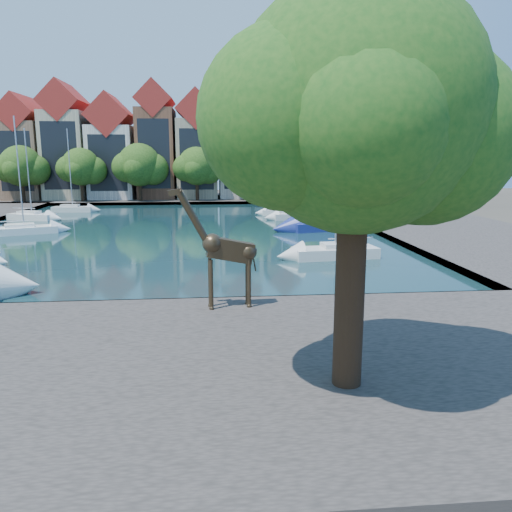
{
  "coord_description": "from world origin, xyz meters",
  "views": [
    {
      "loc": [
        3.81,
        -21.65,
        6.71
      ],
      "look_at": [
        5.8,
        0.03,
        2.34
      ],
      "focal_mm": 35.0,
      "sensor_mm": 36.0,
      "label": 1
    }
  ],
  "objects": [
    {
      "name": "sailboat_right_a",
      "position": [
        12.0,
        10.11,
        0.64
      ],
      "size": [
        5.74,
        2.54,
        10.61
      ],
      "color": "beige",
      "rests_on": "water_basin"
    },
    {
      "name": "townhouse_east_inner",
      "position": [
        2.0,
        55.99,
        7.73
      ],
      "size": [
        5.94,
        9.18,
        15.79
      ],
      "color": "tan",
      "rests_on": "far_quay"
    },
    {
      "name": "sailboat_right_c",
      "position": [
        12.91,
        30.65,
        0.59
      ],
      "size": [
        4.99,
        2.14,
        8.92
      ],
      "color": "beige",
      "rests_on": "water_basin"
    },
    {
      "name": "sailboat_right_b",
      "position": [
        15.0,
        23.19,
        0.67
      ],
      "size": [
        8.71,
        4.88,
        12.55
      ],
      "color": "navy",
      "rests_on": "water_basin"
    },
    {
      "name": "right_quay",
      "position": [
        25.0,
        24.0,
        0.25
      ],
      "size": [
        14.0,
        52.0,
        0.5
      ],
      "primitive_type": "cube",
      "color": "#443E3B",
      "rests_on": "ground"
    },
    {
      "name": "townhouse_east_mid",
      "position": [
        8.5,
        55.99,
        8.1
      ],
      "size": [
        6.43,
        9.18,
        16.65
      ],
      "color": "#BFB3A3",
      "rests_on": "far_quay"
    },
    {
      "name": "townhouse_center",
      "position": [
        -4.0,
        55.99,
        8.36
      ],
      "size": [
        5.44,
        9.18,
        16.93
      ],
      "color": "brown",
      "rests_on": "far_quay"
    },
    {
      "name": "far_tree_mid_east",
      "position": [
        2.1,
        50.49,
        5.13
      ],
      "size": [
        7.02,
        5.4,
        7.52
      ],
      "color": "#332114",
      "rests_on": "far_quay"
    },
    {
      "name": "plane_tree",
      "position": [
        7.62,
        -9.01,
        7.67
      ],
      "size": [
        8.32,
        6.4,
        10.62
      ],
      "color": "#332114",
      "rests_on": "near_quay"
    },
    {
      "name": "townhouse_west_mid",
      "position": [
        -17.0,
        55.99,
        8.23
      ],
      "size": [
        5.94,
        9.18,
        16.79
      ],
      "color": "#B7AE8D",
      "rests_on": "far_quay"
    },
    {
      "name": "far_tree_west",
      "position": [
        -13.91,
        50.49,
        5.08
      ],
      "size": [
        6.76,
        5.2,
        7.36
      ],
      "color": "#332114",
      "rests_on": "far_quay"
    },
    {
      "name": "sailboat_right_d",
      "position": [
        12.0,
        34.42,
        0.56
      ],
      "size": [
        4.64,
        2.53,
        7.1
      ],
      "color": "silver",
      "rests_on": "water_basin"
    },
    {
      "name": "ground",
      "position": [
        0.0,
        0.0,
        0.0
      ],
      "size": [
        160.0,
        160.0,
        0.0
      ],
      "primitive_type": "plane",
      "color": "#38332B",
      "rests_on": "ground"
    },
    {
      "name": "far_tree_far_west",
      "position": [
        -21.9,
        50.49,
        5.18
      ],
      "size": [
        7.28,
        5.6,
        7.68
      ],
      "color": "#332114",
      "rests_on": "far_quay"
    },
    {
      "name": "near_quay",
      "position": [
        0.0,
        -7.0,
        0.25
      ],
      "size": [
        50.0,
        14.0,
        0.5
      ],
      "primitive_type": "cube",
      "color": "#443E3B",
      "rests_on": "ground"
    },
    {
      "name": "far_tree_mid_west",
      "position": [
        -5.89,
        50.49,
        5.29
      ],
      "size": [
        7.8,
        6.0,
        8.0
      ],
      "color": "#332114",
      "rests_on": "far_quay"
    },
    {
      "name": "far_quay",
      "position": [
        0.0,
        56.0,
        0.25
      ],
      "size": [
        60.0,
        16.0,
        0.5
      ],
      "primitive_type": "cube",
      "color": "#443E3B",
      "rests_on": "ground"
    },
    {
      "name": "townhouse_west_inner",
      "position": [
        -10.5,
        55.99,
        7.35
      ],
      "size": [
        6.43,
        9.18,
        15.15
      ],
      "color": "silver",
      "rests_on": "far_quay"
    },
    {
      "name": "townhouse_west_end",
      "position": [
        -23.0,
        55.99,
        7.36
      ],
      "size": [
        5.44,
        9.18,
        14.93
      ],
      "color": "#805F46",
      "rests_on": "far_quay"
    },
    {
      "name": "sailboat_left_c",
      "position": [
        -12.29,
        22.79,
        0.58
      ],
      "size": [
        5.62,
        3.64,
        9.91
      ],
      "color": "white",
      "rests_on": "water_basin"
    },
    {
      "name": "giraffe_statue",
      "position": [
        4.33,
        -1.53,
        2.95
      ],
      "size": [
        3.49,
        0.77,
        4.98
      ],
      "color": "#34281A",
      "rests_on": "near_quay"
    },
    {
      "name": "townhouse_east_end",
      "position": [
        15.0,
        55.99,
        7.11
      ],
      "size": [
        5.44,
        9.18,
        14.43
      ],
      "color": "brown",
      "rests_on": "far_quay"
    },
    {
      "name": "water_basin",
      "position": [
        0.0,
        24.0,
        0.04
      ],
      "size": [
        38.0,
        50.0,
        0.08
      ],
      "primitive_type": "cube",
      "color": "black",
      "rests_on": "ground"
    },
    {
      "name": "sailboat_left_d",
      "position": [
        -15.0,
        32.78,
        0.6
      ],
      "size": [
        5.22,
        3.22,
        9.44
      ],
      "color": "white",
      "rests_on": "water_basin"
    },
    {
      "name": "far_tree_east",
      "position": [
        10.11,
        50.49,
        5.24
      ],
      "size": [
        7.54,
        5.8,
        7.84
      ],
      "color": "#332114",
      "rests_on": "far_quay"
    },
    {
      "name": "sailboat_left_e",
      "position": [
        -12.76,
        40.29,
        0.6
      ],
      "size": [
        4.73,
        1.83,
        9.8
      ],
      "color": "silver",
      "rests_on": "water_basin"
    },
    {
      "name": "far_tree_far_east",
      "position": [
        18.09,
        50.49,
        5.08
      ],
      "size": [
        6.76,
        5.2,
        7.36
      ],
      "color": "#332114",
      "rests_on": "far_quay"
    }
  ]
}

